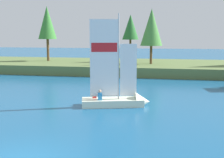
{
  "coord_description": "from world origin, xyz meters",
  "views": [
    {
      "loc": [
        5.62,
        -9.94,
        4.86
      ],
      "look_at": [
        0.9,
        14.41,
        1.2
      ],
      "focal_mm": 47.95,
      "sensor_mm": 36.0,
      "label": 1
    }
  ],
  "objects_px": {
    "sailboat": "(123,98)",
    "shoreline_tree_centre": "(130,27)",
    "shoreline_tree_midleft": "(47,23)",
    "shoreline_tree_midright": "(152,27)"
  },
  "relations": [
    {
      "from": "shoreline_tree_centre",
      "to": "sailboat",
      "type": "relative_size",
      "value": 0.97
    },
    {
      "from": "shoreline_tree_midleft",
      "to": "shoreline_tree_centre",
      "type": "xyz_separation_m",
      "value": [
        11.83,
        0.95,
        -0.66
      ]
    },
    {
      "from": "shoreline_tree_centre",
      "to": "sailboat",
      "type": "height_order",
      "value": "shoreline_tree_centre"
    },
    {
      "from": "shoreline_tree_centre",
      "to": "shoreline_tree_midleft",
      "type": "bearing_deg",
      "value": -175.42
    },
    {
      "from": "shoreline_tree_centre",
      "to": "shoreline_tree_midright",
      "type": "relative_size",
      "value": 0.93
    },
    {
      "from": "shoreline_tree_centre",
      "to": "shoreline_tree_midright",
      "type": "bearing_deg",
      "value": -43.24
    },
    {
      "from": "shoreline_tree_midleft",
      "to": "sailboat",
      "type": "distance_m",
      "value": 25.72
    },
    {
      "from": "sailboat",
      "to": "shoreline_tree_centre",
      "type": "bearing_deg",
      "value": 80.1
    },
    {
      "from": "shoreline_tree_midleft",
      "to": "sailboat",
      "type": "xyz_separation_m",
      "value": [
        14.16,
        -20.6,
        -6.06
      ]
    },
    {
      "from": "shoreline_tree_midleft",
      "to": "shoreline_tree_centre",
      "type": "bearing_deg",
      "value": 4.58
    }
  ]
}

